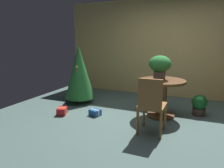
% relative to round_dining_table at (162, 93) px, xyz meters
% --- Properties ---
extents(ground_plane, '(6.60, 6.60, 0.00)m').
position_rel_round_dining_table_xyz_m(ground_plane, '(-0.08, -0.49, -0.49)').
color(ground_plane, '#4C6660').
extents(back_wall_panel, '(6.00, 0.10, 2.60)m').
position_rel_round_dining_table_xyz_m(back_wall_panel, '(-0.08, 1.71, 0.81)').
color(back_wall_panel, tan).
rests_on(back_wall_panel, ground_plane).
extents(round_dining_table, '(0.91, 0.91, 0.75)m').
position_rel_round_dining_table_xyz_m(round_dining_table, '(0.00, 0.00, 0.00)').
color(round_dining_table, brown).
rests_on(round_dining_table, ground_plane).
extents(flower_vase, '(0.44, 0.44, 0.47)m').
position_rel_round_dining_table_xyz_m(flower_vase, '(-0.07, 0.04, 0.54)').
color(flower_vase, '#665B51').
rests_on(flower_vase, round_dining_table).
extents(wooden_chair_near, '(0.42, 0.44, 0.95)m').
position_rel_round_dining_table_xyz_m(wooden_chair_near, '(0.00, -0.91, 0.04)').
color(wooden_chair_near, brown).
rests_on(wooden_chair_near, ground_plane).
extents(holiday_tree, '(0.71, 0.71, 1.40)m').
position_rel_round_dining_table_xyz_m(holiday_tree, '(-2.01, 0.16, 0.27)').
color(holiday_tree, brown).
rests_on(holiday_tree, ground_plane).
extents(gift_box_red, '(0.24, 0.28, 0.15)m').
position_rel_round_dining_table_xyz_m(gift_box_red, '(-1.91, -0.72, -0.42)').
color(gift_box_red, red).
rests_on(gift_box_red, ground_plane).
extents(gift_box_blue, '(0.25, 0.23, 0.13)m').
position_rel_round_dining_table_xyz_m(gift_box_blue, '(-1.25, -0.50, -0.43)').
color(gift_box_blue, '#1E569E').
rests_on(gift_box_blue, ground_plane).
extents(potted_plant, '(0.31, 0.31, 0.43)m').
position_rel_round_dining_table_xyz_m(potted_plant, '(0.71, 0.38, -0.27)').
color(potted_plant, '#4C382D').
rests_on(potted_plant, ground_plane).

